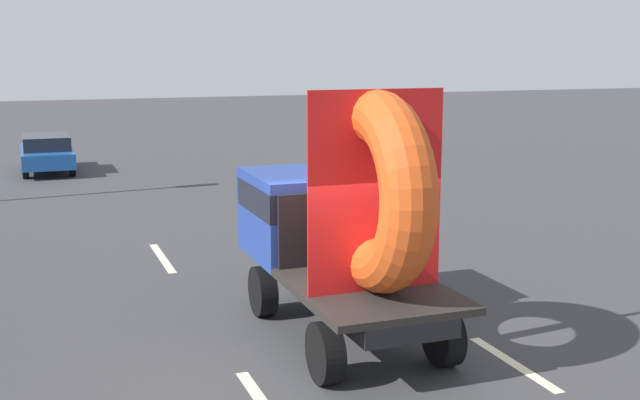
% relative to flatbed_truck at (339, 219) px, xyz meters
% --- Properties ---
extents(ground_plane, '(120.00, 120.00, 0.00)m').
position_rel_flatbed_truck_xyz_m(ground_plane, '(-0.17, -0.83, -1.75)').
color(ground_plane, '#38383A').
extents(flatbed_truck, '(2.02, 4.76, 3.71)m').
position_rel_flatbed_truck_xyz_m(flatbed_truck, '(0.00, 0.00, 0.00)').
color(flatbed_truck, black).
rests_on(flatbed_truck, ground_plane).
extents(distant_sedan, '(1.69, 3.93, 1.28)m').
position_rel_flatbed_truck_xyz_m(distant_sedan, '(-3.56, 18.38, -1.06)').
color(distant_sedan, black).
rests_on(distant_sedan, ground_plane).
extents(lane_dash_left_far, '(0.16, 2.44, 0.01)m').
position_rel_flatbed_truck_xyz_m(lane_dash_left_far, '(-1.78, 5.33, -1.75)').
color(lane_dash_left_far, beige).
rests_on(lane_dash_left_far, ground_plane).
extents(lane_dash_right_near, '(0.16, 2.06, 0.01)m').
position_rel_flatbed_truck_xyz_m(lane_dash_right_near, '(1.78, -1.98, -1.75)').
color(lane_dash_right_near, beige).
rests_on(lane_dash_right_near, ground_plane).
extents(lane_dash_right_far, '(0.16, 2.64, 0.01)m').
position_rel_flatbed_truck_xyz_m(lane_dash_right_far, '(1.78, 5.79, -1.75)').
color(lane_dash_right_far, beige).
rests_on(lane_dash_right_far, ground_plane).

